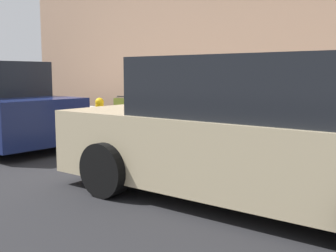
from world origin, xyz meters
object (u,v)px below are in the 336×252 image
(suitcase_maroon_2, at_px, (292,133))
(suitcase_silver_6, at_px, (194,124))
(suitcase_teal_7, at_px, (174,121))
(suitcase_maroon_9, at_px, (137,116))
(parked_car_beige_0, at_px, (258,134))
(suitcase_red_4, at_px, (238,126))
(suitcase_olive_3, at_px, (262,132))
(suitcase_navy_8, at_px, (155,119))
(suitcase_olive_10, at_px, (122,114))
(suitcase_navy_1, at_px, (321,130))
(bollard_post, at_px, (82,112))
(fire_hydrant, at_px, (100,112))
(suitcase_black_5, at_px, (217,124))

(suitcase_maroon_2, bearing_deg, suitcase_silver_6, -0.15)
(suitcase_teal_7, xyz_separation_m, suitcase_maroon_9, (1.03, 0.02, 0.05))
(suitcase_maroon_2, xyz_separation_m, parked_car_beige_0, (-0.64, 2.58, 0.34))
(suitcase_red_4, distance_m, suitcase_maroon_9, 2.54)
(suitcase_maroon_2, bearing_deg, suitcase_olive_3, 5.55)
(suitcase_navy_8, height_order, suitcase_olive_10, suitcase_olive_10)
(suitcase_navy_1, bearing_deg, parked_car_beige_0, 93.06)
(suitcase_navy_1, height_order, bollard_post, suitcase_navy_1)
(suitcase_red_4, relative_size, fire_hydrant, 1.31)
(suitcase_red_4, bearing_deg, suitcase_black_5, -6.15)
(suitcase_navy_8, relative_size, suitcase_maroon_9, 0.74)
(bollard_post, bearing_deg, suitcase_maroon_2, -177.91)
(suitcase_teal_7, bearing_deg, suitcase_maroon_9, 0.94)
(suitcase_olive_3, bearing_deg, suitcase_olive_10, -0.17)
(suitcase_black_5, height_order, parked_car_beige_0, parked_car_beige_0)
(suitcase_maroon_9, distance_m, suitcase_olive_10, 0.45)
(suitcase_red_4, bearing_deg, suitcase_navy_1, -179.78)
(suitcase_red_4, bearing_deg, suitcase_olive_10, 0.43)
(suitcase_red_4, relative_size, parked_car_beige_0, 0.20)
(suitcase_navy_8, height_order, fire_hydrant, fire_hydrant)
(suitcase_navy_1, relative_size, suitcase_maroon_2, 1.26)
(suitcase_maroon_2, distance_m, suitcase_silver_6, 2.04)
(suitcase_maroon_2, relative_size, suitcase_red_4, 0.92)
(suitcase_maroon_2, distance_m, fire_hydrant, 4.79)
(suitcase_red_4, bearing_deg, suitcase_navy_8, -0.25)
(suitcase_maroon_2, bearing_deg, fire_hydrant, 0.51)
(suitcase_navy_1, bearing_deg, suitcase_teal_7, -0.26)
(suitcase_black_5, relative_size, suitcase_navy_8, 1.42)
(suitcase_maroon_2, distance_m, bollard_post, 5.28)
(suitcase_olive_3, relative_size, suitcase_olive_10, 0.72)
(suitcase_black_5, height_order, bollard_post, suitcase_black_5)
(suitcase_teal_7, height_order, suitcase_olive_10, suitcase_teal_7)
(suitcase_navy_8, bearing_deg, parked_car_beige_0, 145.30)
(suitcase_olive_10, distance_m, bollard_post, 1.25)
(suitcase_silver_6, bearing_deg, bollard_post, 3.49)
(suitcase_silver_6, distance_m, suitcase_teal_7, 0.51)
(suitcase_silver_6, bearing_deg, parked_car_beige_0, 135.99)
(suitcase_teal_7, xyz_separation_m, suitcase_navy_8, (0.52, 0.01, 0.00))
(suitcase_silver_6, height_order, fire_hydrant, fire_hydrant)
(suitcase_red_4, bearing_deg, suitcase_silver_6, -1.40)
(bollard_post, bearing_deg, suitcase_olive_3, -178.30)
(suitcase_navy_8, bearing_deg, suitcase_red_4, 179.75)
(suitcase_red_4, distance_m, parked_car_beige_0, 3.07)
(suitcase_silver_6, xyz_separation_m, fire_hydrant, (2.75, 0.05, 0.09))
(suitcase_olive_10, bearing_deg, suitcase_black_5, -178.33)
(suitcase_navy_1, bearing_deg, suitcase_maroon_9, 0.05)
(fire_hydrant, bearing_deg, suitcase_navy_8, -178.93)
(suitcase_red_4, xyz_separation_m, suitcase_navy_8, (2.04, -0.01, -0.03))
(suitcase_olive_10, bearing_deg, suitcase_red_4, -179.57)
(suitcase_teal_7, bearing_deg, bollard_post, 4.05)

